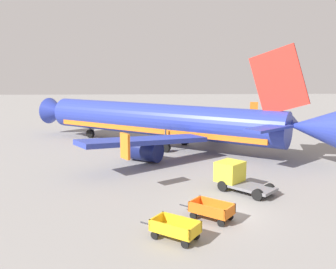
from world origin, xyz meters
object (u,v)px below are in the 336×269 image
at_px(baggage_cart_nearest, 175,229).
at_px(baggage_cart_second_in_row, 211,210).
at_px(airplane, 165,121).
at_px(service_truck_beside_carts, 235,176).

xyz_separation_m(baggage_cart_nearest, baggage_cart_second_in_row, (2.36, 2.51, 0.00)).
relative_size(baggage_cart_nearest, baggage_cart_second_in_row, 1.02).
bearing_deg(airplane, baggage_cart_nearest, -90.62).
relative_size(airplane, baggage_cart_nearest, 9.98).
height_order(baggage_cart_second_in_row, service_truck_beside_carts, service_truck_beside_carts).
distance_m(baggage_cart_second_in_row, service_truck_beside_carts, 6.06).
bearing_deg(baggage_cart_nearest, baggage_cart_second_in_row, 46.82).
bearing_deg(airplane, baggage_cart_second_in_row, -84.28).
height_order(airplane, service_truck_beside_carts, airplane).
bearing_deg(service_truck_beside_carts, baggage_cart_second_in_row, -116.13).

